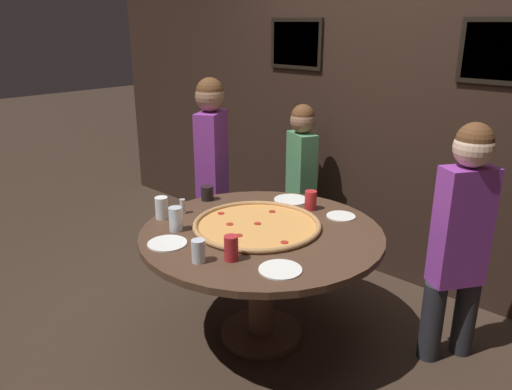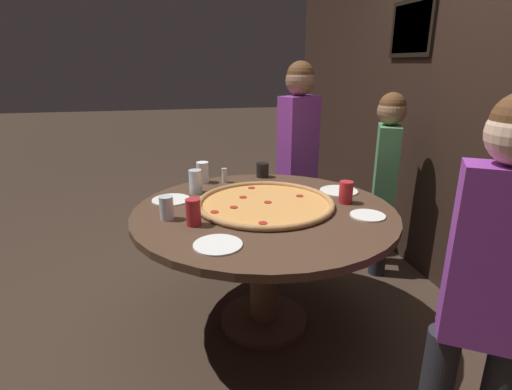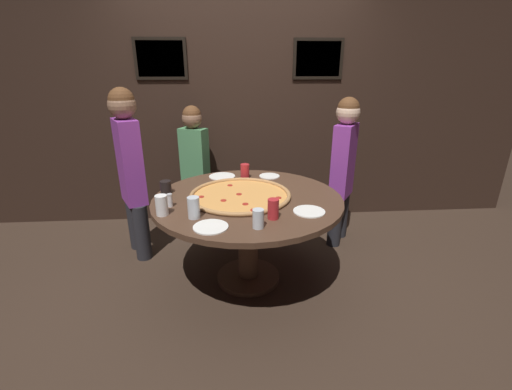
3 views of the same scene
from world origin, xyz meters
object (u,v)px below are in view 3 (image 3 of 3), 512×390
drink_cup_beside_pizza (258,219)px  drink_cup_far_left (166,187)px  white_plate_far_back (309,211)px  condiment_shaker (170,200)px  drink_cup_by_shaker (244,171)px  diner_side_left (195,162)px  dining_table (248,214)px  diner_far_right (130,165)px  white_plate_left_side (269,176)px  diner_far_left (343,164)px  drink_cup_far_right (194,208)px  drink_cup_near_right (162,205)px  giant_pizza (240,195)px  drink_cup_front_edge (273,209)px  white_plate_right_side (222,176)px

drink_cup_beside_pizza → drink_cup_far_left: bearing=135.6°
drink_cup_beside_pizza → white_plate_far_back: (0.37, 0.22, -0.06)m
condiment_shaker → drink_cup_far_left: bearing=105.2°
white_plate_far_back → drink_cup_by_shaker: bearing=117.6°
condiment_shaker → diner_side_left: 1.16m
dining_table → diner_far_right: diner_far_right is taller
white_plate_left_side → diner_far_left: bearing=9.3°
drink_cup_far_right → diner_far_right: diner_far_right is taller
drink_cup_near_right → diner_far_right: 0.91m
drink_cup_far_right → drink_cup_by_shaker: bearing=66.1°
giant_pizza → drink_cup_by_shaker: size_ratio=6.14×
drink_cup_front_edge → diner_side_left: (-0.65, 1.42, -0.06)m
white_plate_left_side → diner_side_left: bearing=144.9°
white_plate_left_side → diner_far_left: (0.72, 0.12, 0.07)m
drink_cup_far_left → diner_side_left: bearing=80.8°
white_plate_far_back → diner_far_left: diner_far_left is taller
drink_cup_far_left → diner_far_left: size_ratio=0.07×
drink_cup_front_edge → drink_cup_far_left: bearing=145.8°
giant_pizza → diner_side_left: bearing=113.9°
drink_cup_by_shaker → white_plate_left_side: size_ratio=0.69×
white_plate_right_side → drink_cup_near_right: bearing=-115.3°
drink_cup_front_edge → white_plate_left_side: 0.91m
drink_cup_beside_pizza → white_plate_far_back: size_ratio=0.56×
drink_cup_front_edge → white_plate_right_side: (-0.36, 0.93, -0.06)m
giant_pizza → drink_cup_beside_pizza: drink_cup_beside_pizza is taller
drink_cup_near_right → condiment_shaker: drink_cup_near_right is taller
condiment_shaker → white_plate_right_side: bearing=62.2°
white_plate_right_side → diner_side_left: size_ratio=0.18×
diner_far_left → drink_cup_beside_pizza: bearing=-4.5°
diner_far_left → drink_cup_front_edge: bearing=-4.2°
drink_cup_far_left → drink_cup_beside_pizza: bearing=-44.4°
white_plate_right_side → drink_cup_far_right: bearing=-100.7°
dining_table → giant_pizza: (-0.06, 0.02, 0.16)m
giant_pizza → condiment_shaker: 0.53m
dining_table → white_plate_far_back: bearing=-37.1°
drink_cup_beside_pizza → white_plate_left_side: bearing=79.9°
white_plate_left_side → dining_table: bearing=-113.8°
white_plate_far_back → diner_side_left: bearing=124.4°
drink_cup_front_edge → diner_side_left: size_ratio=0.10×
white_plate_right_side → condiment_shaker: (-0.36, -0.68, 0.05)m
drink_cup_beside_pizza → drink_cup_far_right: size_ratio=0.84×
drink_cup_far_right → white_plate_far_back: drink_cup_far_right is taller
drink_cup_far_left → diner_far_left: 1.66m
giant_pizza → drink_cup_near_right: 0.62m
drink_cup_far_right → white_plate_far_back: size_ratio=0.66×
drink_cup_front_edge → condiment_shaker: 0.76m
white_plate_left_side → diner_side_left: (-0.72, 0.51, 0.01)m
drink_cup_near_right → drink_cup_beside_pizza: bearing=-20.9°
drink_cup_far_left → white_plate_far_back: size_ratio=0.46×
dining_table → condiment_shaker: size_ratio=15.01×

